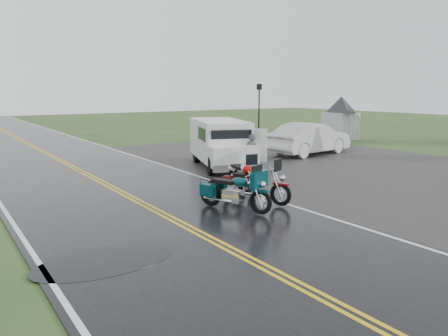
{
  "coord_description": "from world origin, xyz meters",
  "views": [
    {
      "loc": [
        -5.41,
        -10.2,
        3.61
      ],
      "look_at": [
        2.8,
        2.0,
        1.0
      ],
      "focal_mm": 35.0,
      "sensor_mm": 36.0,
      "label": 1
    }
  ],
  "objects_px": {
    "visitor_center": "(341,107)",
    "motorcycle_red": "(281,185)",
    "motorcycle_silver": "(253,177)",
    "person_at_van": "(251,154)",
    "sedan_white": "(310,139)",
    "lamp_post_far_right": "(259,114)",
    "motorcycle_teal": "(261,192)",
    "van_white": "(211,150)"
  },
  "relations": [
    {
      "from": "motorcycle_teal",
      "to": "lamp_post_far_right",
      "type": "bearing_deg",
      "value": 30.27
    },
    {
      "from": "person_at_van",
      "to": "sedan_white",
      "type": "xyz_separation_m",
      "value": [
        6.41,
        2.87,
        0.01
      ]
    },
    {
      "from": "sedan_white",
      "to": "van_white",
      "type": "bearing_deg",
      "value": 97.77
    },
    {
      "from": "visitor_center",
      "to": "motorcycle_silver",
      "type": "height_order",
      "value": "visitor_center"
    },
    {
      "from": "visitor_center",
      "to": "motorcycle_red",
      "type": "xyz_separation_m",
      "value": [
        -16.58,
        -12.23,
        -1.67
      ]
    },
    {
      "from": "lamp_post_far_right",
      "to": "motorcycle_silver",
      "type": "bearing_deg",
      "value": -129.13
    },
    {
      "from": "motorcycle_red",
      "to": "person_at_van",
      "type": "xyz_separation_m",
      "value": [
        2.63,
        4.95,
        0.15
      ]
    },
    {
      "from": "motorcycle_teal",
      "to": "visitor_center",
      "type": "bearing_deg",
      "value": 14.0
    },
    {
      "from": "motorcycle_silver",
      "to": "lamp_post_far_right",
      "type": "distance_m",
      "value": 15.39
    },
    {
      "from": "lamp_post_far_right",
      "to": "motorcycle_teal",
      "type": "bearing_deg",
      "value": -128.21
    },
    {
      "from": "motorcycle_teal",
      "to": "sedan_white",
      "type": "relative_size",
      "value": 0.46
    },
    {
      "from": "van_white",
      "to": "visitor_center",
      "type": "bearing_deg",
      "value": 43.39
    },
    {
      "from": "motorcycle_silver",
      "to": "lamp_post_far_right",
      "type": "xyz_separation_m",
      "value": [
        9.68,
        11.89,
        1.35
      ]
    },
    {
      "from": "van_white",
      "to": "motorcycle_silver",
      "type": "bearing_deg",
      "value": -81.73
    },
    {
      "from": "motorcycle_silver",
      "to": "sedan_white",
      "type": "xyz_separation_m",
      "value": [
        8.93,
        6.27,
        0.19
      ]
    },
    {
      "from": "visitor_center",
      "to": "motorcycle_silver",
      "type": "xyz_separation_m",
      "value": [
        -16.47,
        -10.68,
        -1.7
      ]
    },
    {
      "from": "van_white",
      "to": "lamp_post_far_right",
      "type": "distance_m",
      "value": 11.85
    },
    {
      "from": "visitor_center",
      "to": "sedan_white",
      "type": "bearing_deg",
      "value": -149.66
    },
    {
      "from": "van_white",
      "to": "person_at_van",
      "type": "height_order",
      "value": "van_white"
    },
    {
      "from": "motorcycle_red",
      "to": "motorcycle_teal",
      "type": "relative_size",
      "value": 1.0
    },
    {
      "from": "motorcycle_red",
      "to": "sedan_white",
      "type": "distance_m",
      "value": 11.95
    },
    {
      "from": "motorcycle_teal",
      "to": "person_at_van",
      "type": "bearing_deg",
      "value": 33.51
    },
    {
      "from": "visitor_center",
      "to": "lamp_post_far_right",
      "type": "height_order",
      "value": "visitor_center"
    },
    {
      "from": "motorcycle_silver",
      "to": "visitor_center",
      "type": "bearing_deg",
      "value": 45.97
    },
    {
      "from": "motorcycle_red",
      "to": "motorcycle_silver",
      "type": "bearing_deg",
      "value": 64.83
    },
    {
      "from": "person_at_van",
      "to": "sedan_white",
      "type": "relative_size",
      "value": 0.33
    },
    {
      "from": "van_white",
      "to": "sedan_white",
      "type": "relative_size",
      "value": 1.08
    },
    {
      "from": "visitor_center",
      "to": "lamp_post_far_right",
      "type": "distance_m",
      "value": 6.91
    },
    {
      "from": "van_white",
      "to": "lamp_post_far_right",
      "type": "relative_size",
      "value": 1.42
    },
    {
      "from": "sedan_white",
      "to": "motorcycle_red",
      "type": "bearing_deg",
      "value": 123.12
    },
    {
      "from": "motorcycle_silver",
      "to": "sedan_white",
      "type": "relative_size",
      "value": 0.44
    },
    {
      "from": "motorcycle_red",
      "to": "motorcycle_silver",
      "type": "xyz_separation_m",
      "value": [
        0.11,
        1.55,
        -0.03
      ]
    },
    {
      "from": "motorcycle_red",
      "to": "person_at_van",
      "type": "distance_m",
      "value": 5.61
    },
    {
      "from": "motorcycle_teal",
      "to": "lamp_post_far_right",
      "type": "distance_m",
      "value": 17.65
    },
    {
      "from": "motorcycle_red",
      "to": "motorcycle_silver",
      "type": "relative_size",
      "value": 1.04
    },
    {
      "from": "motorcycle_silver",
      "to": "person_at_van",
      "type": "xyz_separation_m",
      "value": [
        2.52,
        3.4,
        0.18
      ]
    },
    {
      "from": "person_at_van",
      "to": "sedan_white",
      "type": "height_order",
      "value": "sedan_white"
    },
    {
      "from": "person_at_van",
      "to": "lamp_post_far_right",
      "type": "height_order",
      "value": "lamp_post_far_right"
    },
    {
      "from": "visitor_center",
      "to": "motorcycle_red",
      "type": "relative_size",
      "value": 6.49
    },
    {
      "from": "motorcycle_teal",
      "to": "person_at_van",
      "type": "height_order",
      "value": "person_at_van"
    },
    {
      "from": "motorcycle_silver",
      "to": "van_white",
      "type": "distance_m",
      "value": 4.14
    },
    {
      "from": "person_at_van",
      "to": "lamp_post_far_right",
      "type": "xyz_separation_m",
      "value": [
        7.15,
        8.49,
        1.17
      ]
    }
  ]
}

